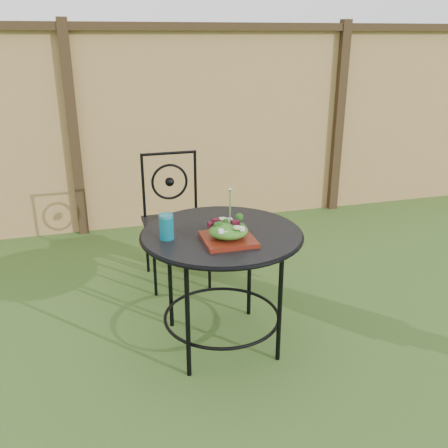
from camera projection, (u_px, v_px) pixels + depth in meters
name	position (u px, v px, depth m)	size (l,w,h in m)	color
ground	(305.00, 332.00, 3.15)	(60.00, 60.00, 0.00)	#244115
fence	(214.00, 125.00, 4.79)	(8.00, 0.12, 1.90)	tan
patio_table	(222.00, 254.00, 2.85)	(0.92, 0.92, 0.72)	black
patio_chair	(174.00, 215.00, 3.71)	(0.46, 0.46, 0.95)	black
salad_plate	(228.00, 239.00, 2.67)	(0.27, 0.27, 0.02)	#50190B
salad	(228.00, 230.00, 2.65)	(0.21, 0.21, 0.08)	#235614
fork	(230.00, 207.00, 2.61)	(0.01, 0.01, 0.18)	silver
drinking_glass	(166.00, 227.00, 2.69)	(0.08, 0.08, 0.14)	#0B6A81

